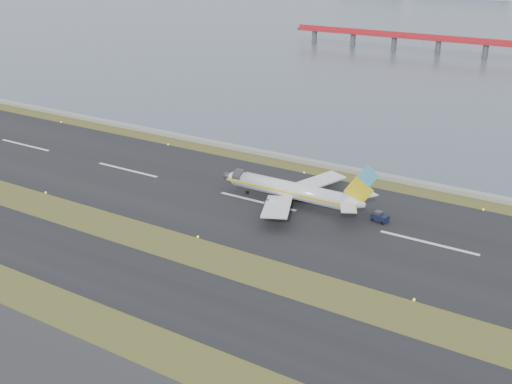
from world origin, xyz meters
TOP-DOWN VIEW (x-y plane):
  - ground at (0.00, 0.00)m, footprint 1000.00×1000.00m
  - taxiway_strip at (0.00, -12.00)m, footprint 1000.00×18.00m
  - runway_strip at (0.00, 30.00)m, footprint 1000.00×45.00m
  - seawall at (0.00, 60.00)m, footprint 1000.00×2.50m
  - airliner at (7.92, 32.72)m, footprint 38.52×32.89m
  - pushback_tug at (27.83, 34.50)m, footprint 3.86×2.72m

SIDE VIEW (x-z plane):
  - ground at x=0.00m, z-range 0.00..0.00m
  - taxiway_strip at x=0.00m, z-range 0.00..0.10m
  - runway_strip at x=0.00m, z-range 0.00..0.10m
  - seawall at x=0.00m, z-range 0.00..1.00m
  - pushback_tug at x=27.83m, z-range -0.03..2.23m
  - airliner at x=7.92m, z-range -2.94..9.86m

